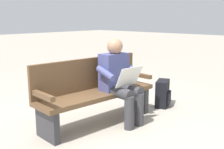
{
  "coord_description": "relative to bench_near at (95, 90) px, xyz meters",
  "views": [
    {
      "loc": [
        2.59,
        2.65,
        1.47
      ],
      "look_at": [
        -0.13,
        0.15,
        0.7
      ],
      "focal_mm": 44.54,
      "sensor_mm": 36.0,
      "label": 1
    }
  ],
  "objects": [
    {
      "name": "bench_near",
      "position": [
        0.0,
        0.0,
        0.0
      ],
      "size": [
        1.83,
        0.62,
        0.9
      ],
      "rotation": [
        0.0,
        0.0,
        -0.08
      ],
      "color": "brown",
      "rests_on": "ground"
    },
    {
      "name": "ground_plane",
      "position": [
        0.01,
        0.07,
        -0.46
      ],
      "size": [
        40.0,
        40.0,
        0.0
      ],
      "primitive_type": "plane",
      "color": "#A89E8E"
    },
    {
      "name": "person_seated",
      "position": [
        -0.24,
        0.25,
        0.17
      ],
      "size": [
        0.59,
        0.59,
        1.18
      ],
      "rotation": [
        0.0,
        0.0,
        -0.08
      ],
      "color": "#474C84",
      "rests_on": "ground"
    },
    {
      "name": "backpack",
      "position": [
        -1.26,
        0.32,
        -0.24
      ],
      "size": [
        0.4,
        0.33,
        0.44
      ],
      "rotation": [
        0.0,
        0.0,
        0.41
      ],
      "color": "black",
      "rests_on": "ground"
    }
  ]
}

